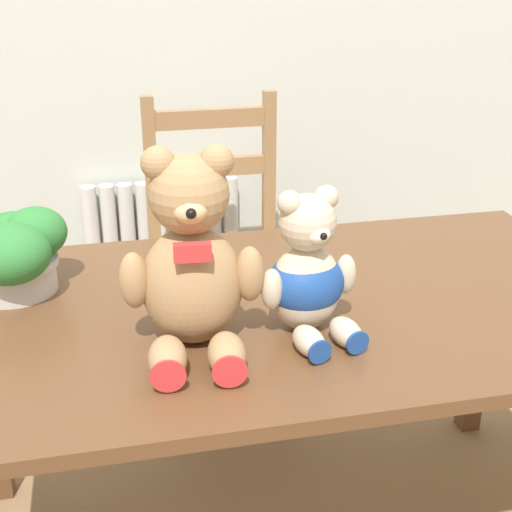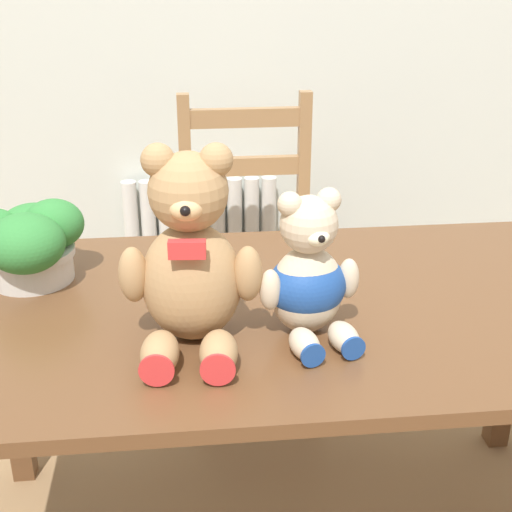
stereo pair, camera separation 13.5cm
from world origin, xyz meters
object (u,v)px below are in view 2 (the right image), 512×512
(teddy_bear_right, at_px, (309,278))
(potted_plant, at_px, (32,241))
(teddy_bear_left, at_px, (190,261))
(wooden_chair_behind, at_px, (250,260))

(teddy_bear_right, distance_m, potted_plant, 0.65)
(teddy_bear_left, relative_size, potted_plant, 1.45)
(wooden_chair_behind, height_order, teddy_bear_right, teddy_bear_right)
(teddy_bear_left, relative_size, teddy_bear_right, 1.32)
(wooden_chair_behind, bearing_deg, teddy_bear_right, 91.67)
(wooden_chair_behind, distance_m, teddy_bear_right, 0.97)
(wooden_chair_behind, distance_m, teddy_bear_left, 1.02)
(wooden_chair_behind, distance_m, potted_plant, 0.89)
(teddy_bear_right, relative_size, potted_plant, 1.10)
(potted_plant, bearing_deg, wooden_chair_behind, 47.50)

